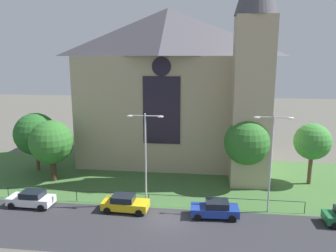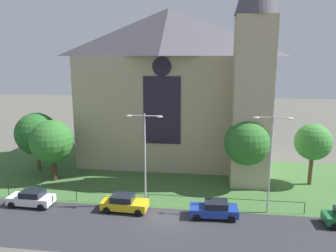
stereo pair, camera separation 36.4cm
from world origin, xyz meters
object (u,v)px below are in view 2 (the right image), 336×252
object	(u,v)px
church_building	(174,85)
parked_car_blue	(214,209)
tree_right_near	(247,143)
tree_right_far	(313,142)
tree_left_far	(37,134)
tree_left_near	(52,142)
streetlamp_far	(271,153)
streetlamp_near	(145,149)
parked_car_white	(31,198)
parked_car_yellow	(124,203)

from	to	relation	value
church_building	parked_car_blue	size ratio (longest dim) A/B	6.09
church_building	tree_right_near	xyz separation A→B (m)	(8.78, -8.93, -5.26)
tree_right_near	church_building	bearing A→B (deg)	134.52
tree_right_far	tree_left_far	xyz separation A→B (m)	(-32.27, 0.70, -0.21)
tree_left_near	tree_right_near	distance (m)	21.49
tree_left_near	streetlamp_far	bearing A→B (deg)	-12.80
tree_right_near	streetlamp_near	xyz separation A→B (m)	(-9.77, -5.69, 0.59)
tree_right_far	parked_car_white	xyz separation A→B (m)	(-27.77, -9.10, -4.09)
church_building	tree_right_near	size ratio (longest dim) A/B	3.49
tree_right_near	parked_car_blue	distance (m)	9.01
tree_right_near	parked_car_white	world-z (taller)	tree_right_near
parked_car_white	parked_car_blue	size ratio (longest dim) A/B	1.00
streetlamp_near	parked_car_blue	xyz separation A→B (m)	(6.46, -1.52, -4.85)
tree_right_far	streetlamp_near	size ratio (longest dim) A/B	0.77
parked_car_white	tree_left_near	bearing A→B (deg)	-80.20
streetlamp_near	parked_car_blue	distance (m)	8.22
tree_left_far	parked_car_blue	bearing A→B (deg)	-24.50
streetlamp_far	parked_car_yellow	size ratio (longest dim) A/B	2.10
streetlamp_near	parked_car_blue	world-z (taller)	streetlamp_near
parked_car_white	tree_right_far	bearing A→B (deg)	-160.14
tree_right_far	tree_right_near	world-z (taller)	tree_right_near
tree_right_far	parked_car_blue	world-z (taller)	tree_right_far
church_building	tree_right_near	bearing A→B (deg)	-45.48
tree_right_far	parked_car_yellow	world-z (taller)	tree_right_far
streetlamp_far	parked_car_white	world-z (taller)	streetlamp_far
parked_car_white	parked_car_yellow	world-z (taller)	same
streetlamp_far	parked_car_white	bearing A→B (deg)	-176.30
church_building	streetlamp_near	size ratio (longest dim) A/B	2.92
tree_right_far	tree_right_near	xyz separation A→B (m)	(-7.24, -1.98, 0.18)
streetlamp_far	parked_car_blue	world-z (taller)	streetlamp_far
tree_left_near	parked_car_white	distance (m)	7.68
tree_left_far	streetlamp_far	world-z (taller)	streetlamp_far
tree_right_near	parked_car_white	distance (m)	22.15
tree_right_near	streetlamp_near	world-z (taller)	streetlamp_near
tree_right_far	parked_car_blue	size ratio (longest dim) A/B	1.60
tree_left_far	parked_car_blue	world-z (taller)	tree_left_far
tree_right_far	tree_left_near	bearing A→B (deg)	-175.09
tree_left_near	streetlamp_far	distance (m)	23.56
church_building	tree_left_near	bearing A→B (deg)	-143.43
tree_left_near	tree_right_far	bearing A→B (deg)	4.91
streetlamp_near	tree_left_near	bearing A→B (deg)	155.99
parked_car_blue	tree_left_far	bearing A→B (deg)	-26.84
tree_left_near	tree_right_near	world-z (taller)	tree_right_near
streetlamp_far	parked_car_blue	bearing A→B (deg)	-162.36
parked_car_yellow	tree_left_far	bearing A→B (deg)	146.81
tree_right_far	parked_car_white	distance (m)	29.51
tree_right_near	tree_left_near	bearing A→B (deg)	-178.71
streetlamp_near	parked_car_yellow	xyz separation A→B (m)	(-1.72, -1.33, -4.85)
tree_right_near	parked_car_blue	xyz separation A→B (m)	(-3.31, -7.22, -4.26)
parked_car_white	parked_car_yellow	xyz separation A→B (m)	(9.04, 0.09, 0.00)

